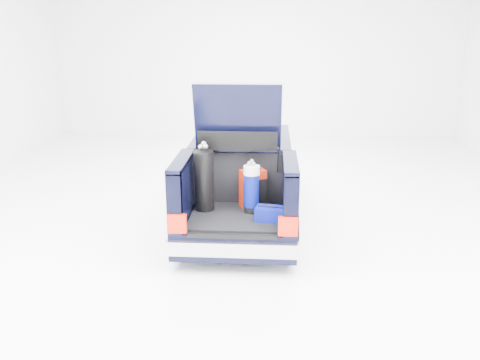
# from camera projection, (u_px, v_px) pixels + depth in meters

# --- Properties ---
(ground) EXTENTS (14.00, 14.00, 0.00)m
(ground) POSITION_uv_depth(u_px,v_px,m) (242.00, 217.00, 8.99)
(ground) COLOR white
(ground) RESTS_ON ground
(car) EXTENTS (1.87, 4.65, 2.47)m
(car) POSITION_uv_depth(u_px,v_px,m) (242.00, 179.00, 8.89)
(car) COLOR black
(car) RESTS_ON ground
(red_suitcase) EXTENTS (0.43, 0.38, 0.61)m
(red_suitcase) POSITION_uv_depth(u_px,v_px,m) (253.00, 189.00, 7.68)
(red_suitcase) COLOR maroon
(red_suitcase) RESTS_ON car
(black_golf_bag) EXTENTS (0.32, 0.40, 1.04)m
(black_golf_bag) POSITION_uv_depth(u_px,v_px,m) (204.00, 180.00, 7.46)
(black_golf_bag) COLOR black
(black_golf_bag) RESTS_ON car
(blue_golf_bag) EXTENTS (0.26, 0.26, 0.80)m
(blue_golf_bag) POSITION_uv_depth(u_px,v_px,m) (252.00, 189.00, 7.43)
(blue_golf_bag) COLOR black
(blue_golf_bag) RESTS_ON car
(blue_duffel) EXTENTS (0.44, 0.33, 0.21)m
(blue_duffel) POSITION_uv_depth(u_px,v_px,m) (270.00, 214.00, 7.18)
(blue_duffel) COLOR #040A6C
(blue_duffel) RESTS_ON car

